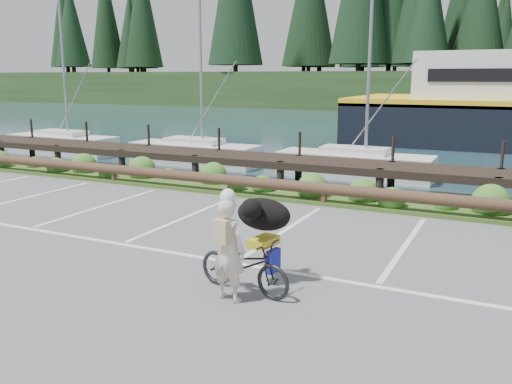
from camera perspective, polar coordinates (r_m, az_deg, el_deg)
ground at (r=10.28m, az=-1.19°, el=-6.84°), size 72.00×72.00×0.00m
harbor_backdrop at (r=87.34m, az=23.43°, el=8.92°), size 170.00×160.00×30.00m
vegetation_strip at (r=15.01m, az=8.02°, el=-0.67°), size 34.00×1.60×0.10m
log_rail at (r=14.37m, az=7.16°, el=-1.42°), size 32.00×0.30×0.60m
bicycle at (r=8.55m, az=-1.26°, el=-7.70°), size 1.75×0.85×0.88m
cyclist at (r=8.14m, az=-2.92°, el=-6.09°), size 0.64×0.47×1.60m
dog at (r=8.76m, az=0.81°, el=-2.36°), size 0.60×0.98×0.53m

